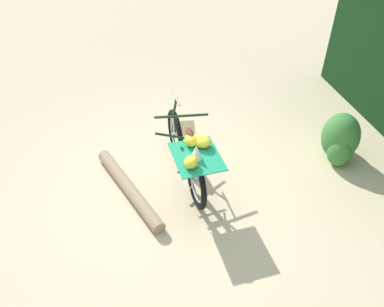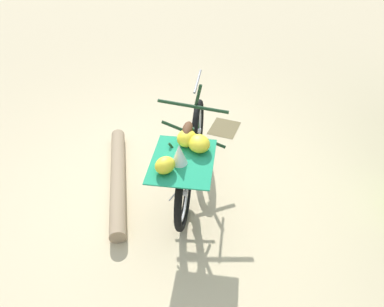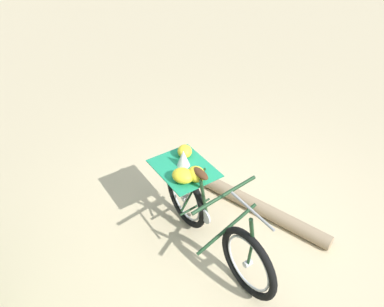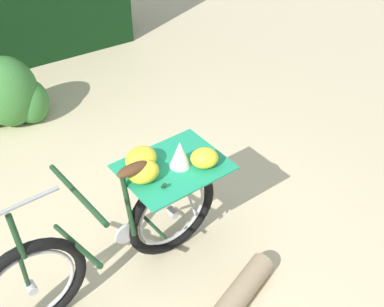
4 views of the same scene
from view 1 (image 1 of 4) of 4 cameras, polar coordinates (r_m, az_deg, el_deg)
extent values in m
plane|color=beige|center=(5.18, -1.52, -4.25)|extent=(60.00, 60.00, 0.00)
torus|color=black|center=(5.43, -2.56, 2.98)|extent=(0.73, 0.23, 0.73)
torus|color=#B7B7BC|center=(5.43, -2.56, 2.98)|extent=(0.56, 0.15, 0.57)
cylinder|color=#B7B7BC|center=(5.43, -2.56, 2.98)|extent=(0.08, 0.09, 0.06)
torus|color=black|center=(4.64, 0.63, -4.24)|extent=(0.73, 0.23, 0.73)
torus|color=#B7B7BC|center=(4.64, 0.63, -4.24)|extent=(0.56, 0.15, 0.57)
cylinder|color=#B7B7BC|center=(4.64, 0.63, -4.24)|extent=(0.08, 0.09, 0.06)
cylinder|color=#19381E|center=(5.07, -1.71, 2.46)|extent=(0.19, 0.69, 0.30)
cylinder|color=#19381E|center=(4.80, -1.59, 5.77)|extent=(0.20, 0.70, 0.11)
cylinder|color=#19381E|center=(4.71, -0.54, 0.89)|extent=(0.06, 0.12, 0.49)
cylinder|color=#19381E|center=(4.76, -0.03, -2.63)|extent=(0.11, 0.38, 0.05)
cylinder|color=#19381E|center=(4.59, 0.11, -0.94)|extent=(0.10, 0.32, 0.47)
cylinder|color=#19381E|center=(5.35, -2.63, 4.35)|extent=(0.04, 0.05, 0.30)
cylinder|color=#19381E|center=(5.17, -2.67, 6.97)|extent=(0.06, 0.10, 0.30)
cylinder|color=gray|center=(5.04, -2.66, 8.81)|extent=(0.51, 0.14, 0.02)
ellipsoid|color=#4C2D19|center=(4.50, -0.35, 3.20)|extent=(0.23, 0.14, 0.06)
cylinder|color=#B7B7BC|center=(4.89, -0.65, -1.09)|extent=(0.16, 0.06, 0.16)
cylinder|color=#B7B7BC|center=(4.58, 0.30, -1.72)|extent=(0.06, 0.20, 0.39)
cylinder|color=#B7B7BC|center=(4.43, 1.07, -3.40)|extent=(0.07, 0.24, 0.39)
cube|color=brown|center=(4.36, 0.74, -0.62)|extent=(0.68, 0.56, 0.02)
cube|color=#1E8C60|center=(4.35, 0.74, -0.44)|extent=(0.78, 0.68, 0.01)
ellipsoid|color=yellow|center=(4.47, 1.61, 1.87)|extent=(0.30, 0.29, 0.13)
ellipsoid|color=yellow|center=(4.48, -0.09, 2.10)|extent=(0.21, 0.18, 0.14)
ellipsoid|color=yellow|center=(4.16, -0.16, -1.32)|extent=(0.22, 0.20, 0.13)
cone|color=white|center=(4.26, 0.65, 0.25)|extent=(0.17, 0.17, 0.19)
cylinder|color=#9E8466|center=(5.03, -9.70, -5.21)|extent=(1.53, 0.99, 0.16)
ellipsoid|color=#387533|center=(5.79, 21.79, 2.43)|extent=(0.58, 0.52, 0.72)
ellipsoid|color=#387533|center=(6.01, 21.30, 2.72)|extent=(0.40, 0.36, 0.51)
ellipsoid|color=#387533|center=(5.71, 21.62, 0.33)|extent=(0.36, 0.33, 0.47)
cylinder|color=#4C3823|center=(5.95, 21.15, 0.18)|extent=(0.05, 0.05, 0.14)
cube|color=olive|center=(6.19, -1.26, 3.94)|extent=(0.44, 0.36, 0.01)
camera|label=2|loc=(1.87, 35.42, 5.30)|focal=32.64mm
camera|label=3|loc=(6.31, 9.86, 35.00)|focal=34.03mm
camera|label=4|loc=(4.79, -31.99, 25.72)|focal=46.02mm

